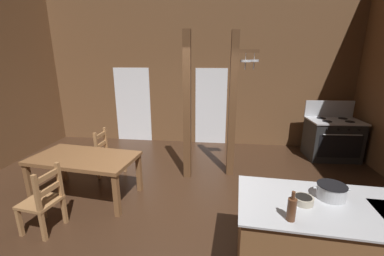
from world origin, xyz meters
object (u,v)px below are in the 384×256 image
(kitchen_island, at_px, (343,246))
(mixing_bowl_on_counter, at_px, (303,200))
(stove_range, at_px, (332,138))
(stockpot_on_counter, at_px, (331,191))
(bottle_tall_on_counter, at_px, (292,209))
(dining_table, at_px, (84,161))
(ladderback_chair_by_post, at_px, (108,154))
(ladderback_chair_near_window, at_px, (43,201))

(kitchen_island, bearing_deg, mixing_bowl_on_counter, 178.73)
(stove_range, height_order, stockpot_on_counter, stove_range)
(stockpot_on_counter, height_order, bottle_tall_on_counter, bottle_tall_on_counter)
(stove_range, bearing_deg, mixing_bowl_on_counter, -115.85)
(stove_range, relative_size, mixing_bowl_on_counter, 6.61)
(kitchen_island, xyz_separation_m, bottle_tall_on_counter, (-0.64, -0.28, 0.58))
(dining_table, relative_size, ladderback_chair_by_post, 1.88)
(ladderback_chair_by_post, relative_size, mixing_bowl_on_counter, 4.76)
(ladderback_chair_near_window, xyz_separation_m, stockpot_on_counter, (3.52, -0.26, 0.55))
(stove_range, bearing_deg, ladderback_chair_near_window, -146.89)
(stove_range, height_order, ladderback_chair_near_window, stove_range)
(dining_table, relative_size, stockpot_on_counter, 4.99)
(mixing_bowl_on_counter, relative_size, bottle_tall_on_counter, 0.70)
(kitchen_island, height_order, dining_table, kitchen_island)
(ladderback_chair_near_window, bearing_deg, dining_table, 83.10)
(stove_range, bearing_deg, kitchen_island, -109.81)
(mixing_bowl_on_counter, bearing_deg, ladderback_chair_near_window, 172.92)
(mixing_bowl_on_counter, distance_m, bottle_tall_on_counter, 0.36)
(kitchen_island, relative_size, mixing_bowl_on_counter, 11.10)
(kitchen_island, bearing_deg, stockpot_on_counter, 133.17)
(stockpot_on_counter, bearing_deg, bottle_tall_on_counter, -139.61)
(stove_range, distance_m, stockpot_on_counter, 3.82)
(ladderback_chair_near_window, distance_m, mixing_bowl_on_counter, 3.27)
(kitchen_island, distance_m, mixing_bowl_on_counter, 0.67)
(dining_table, bearing_deg, mixing_bowl_on_counter, -22.73)
(ladderback_chair_by_post, xyz_separation_m, stockpot_on_counter, (3.39, -1.99, 0.55))
(ladderback_chair_by_post, bearing_deg, stove_range, 17.37)
(kitchen_island, relative_size, dining_table, 1.24)
(ladderback_chair_near_window, relative_size, ladderback_chair_by_post, 1.00)
(ladderback_chair_by_post, xyz_separation_m, mixing_bowl_on_counter, (3.07, -2.12, 0.51))
(kitchen_island, relative_size, stove_range, 1.68)
(stove_range, relative_size, stockpot_on_counter, 3.69)
(stove_range, relative_size, bottle_tall_on_counter, 4.62)
(stove_range, relative_size, ladderback_chair_near_window, 1.39)
(ladderback_chair_by_post, bearing_deg, ladderback_chair_near_window, -94.32)
(mixing_bowl_on_counter, bearing_deg, dining_table, 157.27)
(stockpot_on_counter, bearing_deg, stove_range, 67.52)
(ladderback_chair_by_post, distance_m, mixing_bowl_on_counter, 3.77)
(stockpot_on_counter, relative_size, bottle_tall_on_counter, 1.25)
(dining_table, distance_m, ladderback_chair_near_window, 0.93)
(kitchen_island, height_order, mixing_bowl_on_counter, mixing_bowl_on_counter)
(ladderback_chair_near_window, xyz_separation_m, bottle_tall_on_counter, (3.01, -0.69, 0.59))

